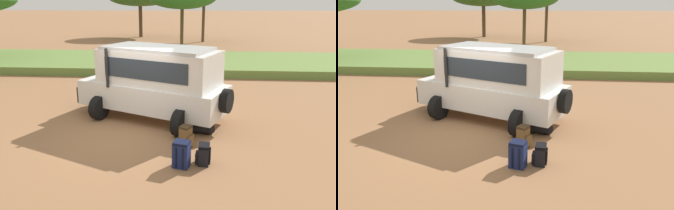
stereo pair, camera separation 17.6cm
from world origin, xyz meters
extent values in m
plane|color=#936642|center=(0.00, 0.00, 0.00)|extent=(320.00, 320.00, 0.00)
cube|color=olive|center=(0.00, 11.38, 0.22)|extent=(120.00, 7.00, 0.44)
cube|color=silver|center=(0.56, 1.63, 0.82)|extent=(5.25, 3.75, 0.84)
cube|color=silver|center=(0.79, 1.52, 1.79)|extent=(4.22, 3.20, 1.10)
cube|color=#232D38|center=(-0.60, 2.15, 1.74)|extent=(0.69, 1.45, 0.77)
cube|color=#232D38|center=(0.42, 0.70, 1.84)|extent=(2.70, 1.24, 0.60)
cube|color=#232D38|center=(1.16, 2.35, 1.84)|extent=(2.70, 1.24, 0.60)
cube|color=#B7B7B7|center=(0.74, 1.54, 2.39)|extent=(3.83, 2.97, 0.10)
cube|color=black|center=(-1.78, 2.68, 0.65)|extent=(0.81, 1.54, 0.56)
cylinder|color=black|center=(-0.84, 1.20, 1.79)|extent=(0.10, 0.10, 1.25)
cylinder|color=black|center=(-1.22, 1.37, 0.40)|extent=(0.58, 0.84, 0.80)
cylinder|color=black|center=(-0.43, 3.13, 0.40)|extent=(0.58, 0.84, 0.80)
cylinder|color=black|center=(1.55, 0.12, 0.40)|extent=(0.58, 0.84, 0.80)
cylinder|color=black|center=(2.34, 1.89, 0.40)|extent=(0.58, 0.84, 0.80)
cylinder|color=black|center=(2.92, 0.56, 0.97)|extent=(0.50, 0.76, 0.74)
cube|color=black|center=(2.20, -1.63, 0.23)|extent=(0.28, 0.40, 0.45)
cube|color=black|center=(2.03, -1.62, 0.17)|extent=(0.11, 0.29, 0.25)
cube|color=black|center=(2.20, -1.63, 0.48)|extent=(0.30, 0.38, 0.07)
cylinder|color=black|center=(2.33, -1.73, 0.23)|extent=(0.04, 0.04, 0.38)
cylinder|color=black|center=(2.35, -1.57, 0.23)|extent=(0.04, 0.04, 0.38)
cube|color=brown|center=(1.73, -0.63, 0.27)|extent=(0.37, 0.40, 0.53)
cube|color=brown|center=(1.87, -0.71, 0.20)|extent=(0.19, 0.24, 0.29)
cube|color=#3A2A16|center=(1.73, -0.63, 0.56)|extent=(0.38, 0.39, 0.07)
cylinder|color=#3A2A16|center=(1.64, -0.49, 0.27)|extent=(0.04, 0.04, 0.45)
cylinder|color=#3A2A16|center=(1.57, -0.62, 0.27)|extent=(0.04, 0.04, 0.45)
cube|color=navy|center=(1.66, -1.82, 0.30)|extent=(0.45, 0.40, 0.59)
cube|color=navy|center=(1.71, -1.63, 0.22)|extent=(0.30, 0.15, 0.33)
cube|color=black|center=(1.66, -1.82, 0.62)|extent=(0.44, 0.41, 0.07)
cylinder|color=black|center=(1.53, -1.97, 0.30)|extent=(0.04, 0.04, 0.50)
cylinder|color=black|center=(1.69, -2.01, 0.30)|extent=(0.04, 0.04, 0.50)
cylinder|color=black|center=(2.11, 0.35, 0.17)|extent=(0.70, 0.47, 0.34)
sphere|color=black|center=(1.80, 0.42, 0.17)|extent=(0.34, 0.34, 0.34)
sphere|color=black|center=(2.43, 0.29, 0.17)|extent=(0.34, 0.34, 0.34)
torus|color=black|center=(2.11, 0.35, 0.36)|extent=(0.17, 0.06, 0.16)
cylinder|color=beige|center=(2.02, 0.38, 0.36)|extent=(0.34, 0.34, 0.02)
cylinder|color=beige|center=(2.02, 0.38, 0.40)|extent=(0.17, 0.17, 0.09)
cylinder|color=brown|center=(-4.09, 29.04, 1.76)|extent=(0.41, 0.41, 3.53)
cylinder|color=brown|center=(1.01, 16.70, 1.72)|extent=(0.26, 0.26, 3.43)
cylinder|color=brown|center=(2.87, 24.68, 2.07)|extent=(0.29, 0.29, 4.13)
camera|label=1|loc=(1.86, -8.91, 3.78)|focal=35.00mm
camera|label=2|loc=(2.04, -8.90, 3.78)|focal=35.00mm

